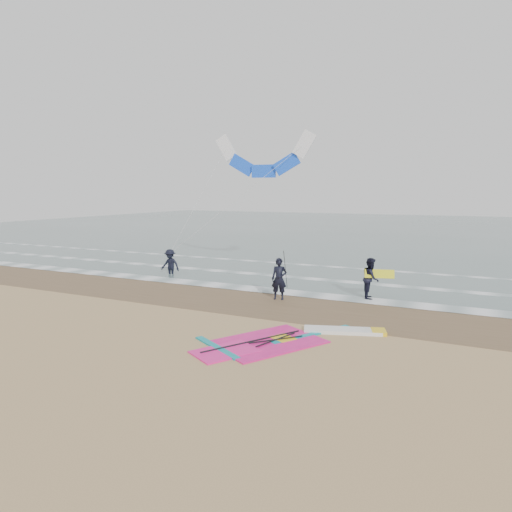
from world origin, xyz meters
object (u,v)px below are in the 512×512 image
at_px(person_walking, 371,278).
at_px(person_wading, 170,259).
at_px(surf_kite, 263,159).
at_px(windsurf_rig, 290,339).
at_px(person_standing, 279,279).

relative_size(person_walking, person_wading, 1.02).
bearing_deg(surf_kite, person_wading, -141.69).
distance_m(windsurf_rig, person_wading, 13.58).
distance_m(person_wading, surf_kite, 8.15).
bearing_deg(windsurf_rig, person_walking, 80.74).
distance_m(person_walking, person_wading, 11.98).
xyz_separation_m(windsurf_rig, surf_kite, (-6.34, 11.73, 6.76)).
height_order(person_standing, person_walking, person_standing).
height_order(person_wading, surf_kite, surf_kite).
bearing_deg(surf_kite, windsurf_rig, -61.63).
bearing_deg(windsurf_rig, surf_kite, 118.37).
bearing_deg(person_standing, surf_kite, 106.70).
distance_m(windsurf_rig, person_walking, 7.29).
bearing_deg(windsurf_rig, person_standing, 116.14).
height_order(person_standing, surf_kite, surf_kite).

